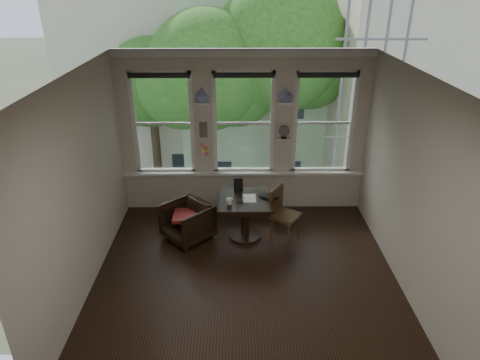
{
  "coord_description": "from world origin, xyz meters",
  "views": [
    {
      "loc": [
        -0.14,
        -5.18,
        4.07
      ],
      "look_at": [
        -0.08,
        0.9,
        1.19
      ],
      "focal_mm": 32.0,
      "sensor_mm": 36.0,
      "label": 1
    }
  ],
  "objects_px": {
    "side_chair_right": "(285,215)",
    "mug": "(229,201)",
    "laptop": "(267,198)",
    "table": "(245,218)",
    "armchair_left": "(187,222)"
  },
  "relations": [
    {
      "from": "laptop",
      "to": "mug",
      "type": "xyz_separation_m",
      "value": [
        -0.63,
        -0.17,
        0.04
      ]
    },
    {
      "from": "side_chair_right",
      "to": "mug",
      "type": "height_order",
      "value": "side_chair_right"
    },
    {
      "from": "laptop",
      "to": "mug",
      "type": "bearing_deg",
      "value": -134.48
    },
    {
      "from": "side_chair_right",
      "to": "table",
      "type": "bearing_deg",
      "value": 119.14
    },
    {
      "from": "armchair_left",
      "to": "side_chair_right",
      "type": "xyz_separation_m",
      "value": [
        1.66,
        -0.02,
        0.13
      ]
    },
    {
      "from": "table",
      "to": "side_chair_right",
      "type": "relative_size",
      "value": 0.98
    },
    {
      "from": "laptop",
      "to": "mug",
      "type": "relative_size",
      "value": 3.15
    },
    {
      "from": "mug",
      "to": "table",
      "type": "bearing_deg",
      "value": 36.92
    },
    {
      "from": "side_chair_right",
      "to": "armchair_left",
      "type": "bearing_deg",
      "value": 123.72
    },
    {
      "from": "table",
      "to": "armchair_left",
      "type": "xyz_separation_m",
      "value": [
        -0.98,
        -0.04,
        -0.04
      ]
    },
    {
      "from": "side_chair_right",
      "to": "mug",
      "type": "xyz_separation_m",
      "value": [
        -0.94,
        -0.13,
        0.34
      ]
    },
    {
      "from": "side_chair_right",
      "to": "laptop",
      "type": "distance_m",
      "value": 0.43
    },
    {
      "from": "armchair_left",
      "to": "laptop",
      "type": "relative_size",
      "value": 2.1
    },
    {
      "from": "armchair_left",
      "to": "side_chair_right",
      "type": "distance_m",
      "value": 1.67
    },
    {
      "from": "laptop",
      "to": "mug",
      "type": "height_order",
      "value": "mug"
    }
  ]
}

